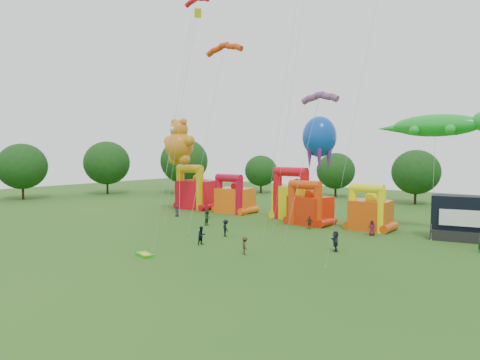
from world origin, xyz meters
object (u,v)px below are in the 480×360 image
Objects in this scene: bouncy_castle_0 at (196,192)px; bouncy_castle_2 at (296,199)px; teddy_bear_kite at (179,164)px; gecko_kite at (435,151)px; octopus_kite at (314,159)px; stage_trailer at (468,219)px; spectator_4 at (310,223)px; spectator_0 at (177,211)px.

bouncy_castle_2 reaches higher than bouncy_castle_0.
teddy_bear_kite reaches higher than gecko_kite.
teddy_bear_kite is 1.03× the size of octopus_kite.
stage_trailer is at bearing -2.30° from bouncy_castle_2.
bouncy_castle_2 is 0.52× the size of octopus_kite.
octopus_kite is at bearing -174.64° from gecko_kite.
stage_trailer reaches higher than spectator_4.
bouncy_castle_0 is 4.67× the size of spectator_0.
bouncy_castle_0 is at bearing -179.83° from stage_trailer.
octopus_kite is at bearing -179.24° from stage_trailer.
bouncy_castle_2 reaches higher than spectator_4.
bouncy_castle_2 is at bearing 161.89° from octopus_kite.
bouncy_castle_2 reaches higher than spectator_0.
octopus_kite is (21.71, -0.12, 5.64)m from bouncy_castle_0.
bouncy_castle_0 is 36.74m from gecko_kite.
gecko_kite is 8.83× the size of spectator_4.
spectator_0 is (-36.13, -7.86, -1.51)m from stage_trailer.
octopus_kite is (-18.23, -0.24, 6.08)m from stage_trailer.
bouncy_castle_0 is 0.94× the size of stage_trailer.
octopus_kite reaches higher than spectator_0.
bouncy_castle_2 is at bearing 13.17° from spectator_0.
stage_trailer is at bearing 8.16° from teddy_bear_kite.
bouncy_castle_0 reaches higher than spectator_0.
spectator_4 is (5.29, -5.46, -1.96)m from bouncy_castle_2.
teddy_bear_kite is (-38.09, -5.46, 5.25)m from stage_trailer.
octopus_kite is (-14.39, -1.35, -1.10)m from gecko_kite.
spectator_4 is at bearing -164.31° from stage_trailer.
spectator_4 is (-16.34, -4.59, -1.51)m from stage_trailer.
octopus_kite is 20.88m from spectator_0.
teddy_bear_kite reaches higher than spectator_4.
spectator_0 is at bearing -148.95° from bouncy_castle_2.
bouncy_castle_2 is 0.53× the size of gecko_kite.
bouncy_castle_0 is 8.84m from spectator_0.
bouncy_castle_2 is 17.04m from spectator_0.
bouncy_castle_2 is 4.65× the size of spectator_4.
octopus_kite is at bearing -109.31° from spectator_4.
teddy_bear_kite reaches higher than octopus_kite.
octopus_kite reaches higher than gecko_kite.
bouncy_castle_2 is 0.50× the size of teddy_bear_kite.
bouncy_castle_0 is 4.63× the size of spectator_4.
gecko_kite reaches higher than stage_trailer.
spectator_0 is (-14.50, -8.73, -1.96)m from bouncy_castle_2.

